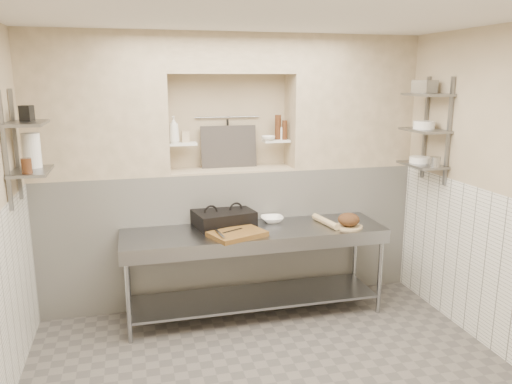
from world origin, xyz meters
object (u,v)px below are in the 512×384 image
object	(u,v)px
cutting_board	(237,234)
jug_left	(32,150)
prep_table	(255,255)
bottle_soap	(174,130)
panini_press	(224,218)
bowl_alcove	(268,138)
bread_loaf	(349,220)
rolling_pin	(326,221)
mixing_bowl	(272,219)

from	to	relation	value
cutting_board	jug_left	distance (m)	1.95
prep_table	bottle_soap	xyz separation A→B (m)	(-0.71, 0.55, 1.21)
panini_press	bowl_alcove	xyz separation A→B (m)	(0.55, 0.31, 0.76)
bread_loaf	bottle_soap	bearing A→B (deg)	157.02
prep_table	rolling_pin	bearing A→B (deg)	-0.13
rolling_pin	bowl_alcove	world-z (taller)	bowl_alcove
prep_table	bread_loaf	xyz separation A→B (m)	(0.93, -0.15, 0.34)
rolling_pin	bottle_soap	size ratio (longest dim) A/B	1.57
rolling_pin	jug_left	xyz separation A→B (m)	(-2.70, -0.01, 0.83)
prep_table	rolling_pin	world-z (taller)	rolling_pin
rolling_pin	jug_left	bearing A→B (deg)	-179.83
bottle_soap	jug_left	bearing A→B (deg)	-155.98
prep_table	panini_press	bearing A→B (deg)	140.81
mixing_bowl	rolling_pin	bearing A→B (deg)	-24.41
rolling_pin	bread_loaf	world-z (taller)	bread_loaf
cutting_board	mixing_bowl	xyz separation A→B (m)	(0.45, 0.38, 0.01)
panini_press	bowl_alcove	size ratio (longest dim) A/B	4.32
panini_press	bread_loaf	world-z (taller)	panini_press
prep_table	bowl_alcove	world-z (taller)	bowl_alcove
mixing_bowl	bottle_soap	size ratio (longest dim) A/B	0.85
mixing_bowl	rolling_pin	distance (m)	0.55
cutting_board	bottle_soap	bearing A→B (deg)	125.40
panini_press	jug_left	xyz separation A→B (m)	(-1.69, -0.23, 0.78)
jug_left	rolling_pin	bearing A→B (deg)	0.17
panini_press	bowl_alcove	world-z (taller)	bowl_alcove
prep_table	bread_loaf	distance (m)	1.00
cutting_board	bread_loaf	world-z (taller)	bread_loaf
mixing_bowl	jug_left	bearing A→B (deg)	-173.88
bowl_alcove	jug_left	world-z (taller)	jug_left
rolling_pin	bread_loaf	distance (m)	0.24
bowl_alcove	bread_loaf	bearing A→B (deg)	-46.35
prep_table	panini_press	world-z (taller)	panini_press
mixing_bowl	bowl_alcove	world-z (taller)	bowl_alcove
panini_press	cutting_board	size ratio (longest dim) A/B	1.29
bottle_soap	jug_left	distance (m)	1.37
bowl_alcove	prep_table	bearing A→B (deg)	-117.75
cutting_board	jug_left	size ratio (longest dim) A/B	1.69
cutting_board	mixing_bowl	world-z (taller)	mixing_bowl
cutting_board	bowl_alcove	world-z (taller)	bowl_alcove
panini_press	bottle_soap	bearing A→B (deg)	132.41
bread_loaf	bowl_alcove	bearing A→B (deg)	133.65
cutting_board	bread_loaf	distance (m)	1.14
cutting_board	rolling_pin	size ratio (longest dim) A/B	1.15
cutting_board	mixing_bowl	size ratio (longest dim) A/B	2.12
rolling_pin	bottle_soap	bearing A→B (deg)	159.26
panini_press	bottle_soap	xyz separation A→B (m)	(-0.44, 0.33, 0.87)
prep_table	bowl_alcove	size ratio (longest dim) A/B	17.48
rolling_pin	panini_press	bearing A→B (deg)	167.61
mixing_bowl	bread_loaf	world-z (taller)	bread_loaf
panini_press	bread_loaf	bearing A→B (deg)	-27.90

